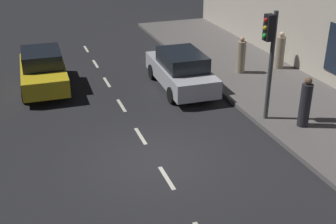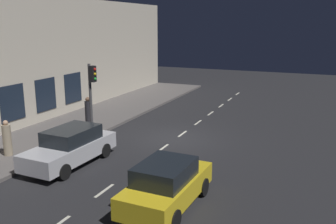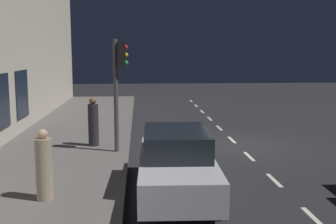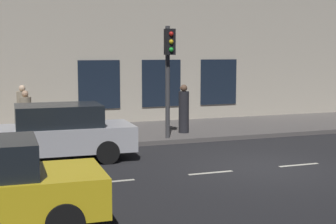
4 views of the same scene
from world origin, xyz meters
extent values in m
plane|color=#232326|center=(0.00, 0.00, 0.00)|extent=(60.00, 60.00, 0.00)
cube|color=#5B5654|center=(6.25, 0.00, 0.07)|extent=(4.50, 32.00, 0.15)
cube|color=beige|center=(8.80, 0.00, 3.77)|extent=(0.60, 32.00, 7.53)
cube|color=#192333|center=(8.47, -2.62, 1.72)|extent=(0.04, 1.69, 1.94)
cube|color=#192333|center=(8.47, 0.00, 1.72)|extent=(0.04, 1.69, 1.94)
cube|color=#192333|center=(8.47, 2.62, 1.72)|extent=(0.04, 1.69, 1.94)
cube|color=beige|center=(0.00, -14.00, 0.00)|extent=(0.12, 1.20, 0.01)
cube|color=beige|center=(0.00, -11.40, 0.00)|extent=(0.12, 1.20, 0.01)
cube|color=beige|center=(0.00, -8.80, 0.00)|extent=(0.12, 1.20, 0.01)
cube|color=beige|center=(0.00, -6.20, 0.00)|extent=(0.12, 1.20, 0.01)
cube|color=beige|center=(0.00, -3.60, 0.00)|extent=(0.12, 1.20, 0.01)
cube|color=beige|center=(0.00, -1.00, 0.00)|extent=(0.12, 1.20, 0.01)
cube|color=beige|center=(0.00, 1.60, 0.00)|extent=(0.12, 1.20, 0.01)
cube|color=beige|center=(0.00, 4.20, 0.00)|extent=(0.12, 1.20, 0.01)
cube|color=beige|center=(0.00, 6.80, 0.00)|extent=(0.12, 1.20, 0.01)
cylinder|color=#424244|center=(4.40, 1.18, 2.01)|extent=(0.15, 0.15, 3.72)
cube|color=black|center=(4.20, 1.18, 3.35)|extent=(0.26, 0.32, 0.84)
sphere|color=red|center=(4.06, 1.18, 3.60)|extent=(0.15, 0.15, 0.15)
sphere|color=gold|center=(4.06, 1.18, 3.35)|extent=(0.15, 0.15, 0.15)
sphere|color=green|center=(4.06, 1.18, 3.10)|extent=(0.15, 0.15, 0.15)
cube|color=#B7B7BC|center=(2.75, 5.17, 0.63)|extent=(1.90, 4.51, 0.70)
cube|color=black|center=(2.75, 4.99, 1.28)|extent=(1.62, 2.37, 0.60)
cylinder|color=black|center=(1.98, 6.58, 0.32)|extent=(0.24, 0.65, 0.64)
cylinder|color=black|center=(3.61, 6.52, 0.32)|extent=(0.24, 0.65, 0.64)
cylinder|color=black|center=(1.89, 3.81, 0.32)|extent=(0.24, 0.65, 0.64)
cylinder|color=black|center=(3.53, 3.76, 0.32)|extent=(0.24, 0.65, 0.64)
cube|color=gold|center=(-2.56, 6.95, 0.63)|extent=(1.85, 4.07, 0.70)
cube|color=black|center=(-2.56, 7.11, 1.28)|extent=(1.59, 2.13, 0.60)
cylinder|color=black|center=(-1.79, 5.68, 0.32)|extent=(0.24, 0.65, 0.64)
cylinder|color=black|center=(-3.41, 5.73, 0.32)|extent=(0.24, 0.65, 0.64)
cylinder|color=black|center=(-1.72, 8.17, 0.32)|extent=(0.24, 0.65, 0.64)
cylinder|color=black|center=(-3.33, 8.22, 0.32)|extent=(0.24, 0.65, 0.64)
cylinder|color=#232328|center=(5.26, 0.26, 0.89)|extent=(0.48, 0.48, 1.48)
sphere|color=brown|center=(5.26, 0.26, 1.75)|extent=(0.25, 0.25, 0.25)
cube|color=brown|center=(5.31, 0.37, 1.75)|extent=(0.08, 0.07, 0.07)
cylinder|color=gray|center=(5.79, 5.66, 0.85)|extent=(0.46, 0.46, 1.40)
sphere|color=tan|center=(5.79, 5.66, 1.66)|extent=(0.22, 0.22, 0.22)
cube|color=tan|center=(5.69, 5.64, 1.66)|extent=(0.05, 0.07, 0.06)
camera|label=1|loc=(-3.34, -10.60, 6.74)|focal=46.67mm
camera|label=2|loc=(-7.13, 17.39, 5.94)|focal=40.02mm
camera|label=3|loc=(3.64, 14.89, 3.48)|focal=44.54mm
camera|label=4|loc=(-11.34, 6.81, 3.05)|focal=53.97mm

